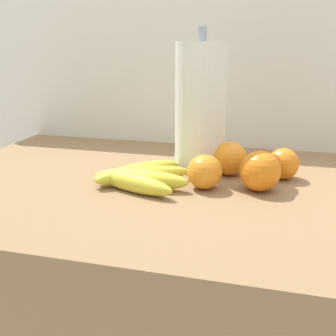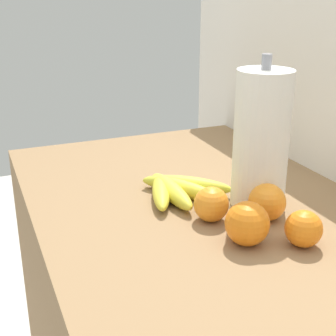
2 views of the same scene
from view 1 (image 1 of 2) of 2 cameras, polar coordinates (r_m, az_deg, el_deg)
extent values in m
cube|color=silver|center=(1.28, 17.32, -7.91)|extent=(2.04, 0.06, 1.30)
ellipsoid|color=yellow|center=(0.81, -4.74, -2.05)|extent=(0.18, 0.10, 0.04)
ellipsoid|color=yellow|center=(0.83, -3.77, -1.55)|extent=(0.20, 0.04, 0.04)
ellipsoid|color=yellow|center=(0.86, -3.60, -1.02)|extent=(0.19, 0.14, 0.04)
ellipsoid|color=gold|center=(0.88, -4.04, -0.57)|extent=(0.16, 0.19, 0.04)
sphere|color=orange|center=(0.92, 15.63, 0.58)|extent=(0.07, 0.07, 0.07)
sphere|color=orange|center=(0.83, 5.07, -0.55)|extent=(0.07, 0.07, 0.07)
sphere|color=orange|center=(0.83, 12.61, -0.45)|extent=(0.08, 0.08, 0.08)
sphere|color=orange|center=(0.92, 8.56, 1.30)|extent=(0.07, 0.07, 0.07)
cylinder|color=white|center=(0.93, 4.54, 8.26)|extent=(0.11, 0.11, 0.28)
cylinder|color=gray|center=(0.93, 4.56, 9.17)|extent=(0.02, 0.02, 0.31)
camera|label=2|loc=(0.75, 79.34, 15.81)|focal=52.09mm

